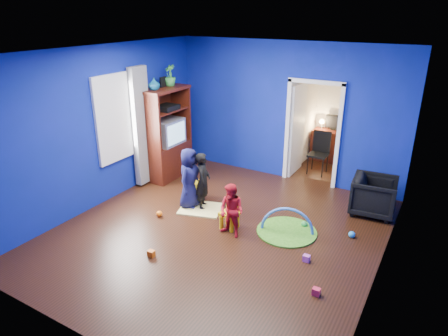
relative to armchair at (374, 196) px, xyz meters
The scene contains 34 objects.
floor 2.87m from the armchair, 136.59° to the right, with size 5.00×5.50×0.01m, color black.
ceiling 3.82m from the armchair, 136.59° to the right, with size 5.00×5.50×0.01m, color white.
wall_back 2.47m from the armchair, 159.03° to the left, with size 5.00×0.02×2.90m, color navy.
wall_front 5.26m from the armchair, 113.72° to the right, with size 5.00×0.02×2.90m, color navy.
wall_left 5.09m from the armchair, 156.81° to the right, with size 0.02×5.50×2.90m, color navy.
wall_right 2.29m from the armchair, 77.57° to the right, with size 0.02×5.50×2.90m, color navy.
alcove 2.40m from the armchair, 131.36° to the left, with size 1.00×1.75×2.50m, color silver, non-canonical shape.
armchair is the anchor object (origin of this frame).
child_black 3.09m from the armchair, 153.88° to the right, with size 0.39×0.26×1.08m, color black.
child_navy 3.35m from the armchair, 154.49° to the right, with size 0.56×0.36×1.15m, color #0F1237.
toddler_red 2.69m from the armchair, 133.09° to the right, with size 0.44×0.34×0.91m, color red.
vase 4.69m from the armchair, behind, with size 0.23×0.23×0.24m, color #0C5B62.
potted_plant 4.67m from the armchair, behind, with size 0.24×0.24×0.44m, color green.
tv_armoire 4.36m from the armchair, behind, with size 0.58×1.14×1.96m, color #390F09.
crt_tv 4.32m from the armchair, behind, with size 0.46×0.70×0.54m, color silver.
yellow_blanket 3.15m from the armchair, 152.24° to the right, with size 0.75×0.60×0.03m, color #F2E07A.
hopper_ball 3.29m from the armchair, 158.80° to the right, with size 0.45×0.45×0.45m, color yellow.
kid_chair 2.65m from the armchair, 138.42° to the right, with size 0.28×0.28×0.50m, color yellow.
play_mat 1.81m from the armchair, 127.53° to the right, with size 1.00×1.00×0.03m, color green.
toy_arch 1.81m from the armchair, 127.53° to the right, with size 0.89×0.89×0.05m, color #3F8CD8.
window_left 4.98m from the armchair, 160.56° to the right, with size 0.03×0.95×1.55m, color white.
curtain 4.65m from the armchair, 166.60° to the right, with size 0.14×0.42×2.40m, color slate.
doorway 1.81m from the armchair, 151.63° to the left, with size 1.16×0.10×2.10m, color white.
study_desk 2.73m from the armchair, 122.52° to the left, with size 0.88×0.44×0.75m, color #3D140A.
desk_monitor 2.90m from the armchair, 121.22° to the left, with size 0.40×0.05×0.32m, color black.
desk_lamp 3.00m from the armchair, 126.50° to the left, with size 0.14×0.14×0.14m, color #FFD88C.
folding_chair 1.99m from the armchair, 137.56° to the left, with size 0.40×0.40×0.92m, color black.
book_shelf 3.28m from the armchair, 121.32° to the left, with size 0.88×0.24×0.04m, color white.
toy_0 2.71m from the armchair, 93.39° to the right, with size 0.10×0.08×0.10m, color #EA273E.
toy_1 1.07m from the armchair, 96.01° to the right, with size 0.11×0.11×0.11m, color #238BCB.
toy_2 4.04m from the armchair, 129.85° to the right, with size 0.10×0.08×0.10m, color #EE5D0C.
toy_3 1.44m from the armchair, 129.15° to the right, with size 0.11×0.11×0.11m, color green.
toy_4 2.12m from the armchair, 104.43° to the right, with size 0.10×0.08×0.10m, color #CE4DA9.
toy_5 3.87m from the armchair, 147.90° to the right, with size 0.11×0.11×0.11m, color orange.
Camera 1 is at (3.00, -4.97, 3.47)m, focal length 32.00 mm.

